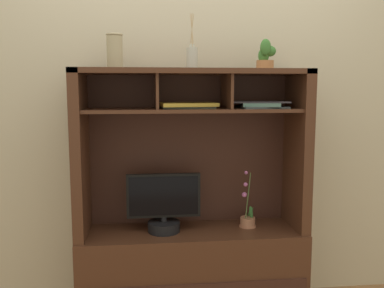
% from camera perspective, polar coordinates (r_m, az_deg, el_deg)
% --- Properties ---
extents(back_wall, '(6.00, 0.02, 2.80)m').
position_cam_1_polar(back_wall, '(2.71, -0.57, 7.51)').
color(back_wall, beige).
rests_on(back_wall, ground).
extents(media_console, '(1.37, 0.45, 1.51)m').
position_cam_1_polar(media_console, '(2.65, -0.02, -12.96)').
color(media_console, '#4A2919').
rests_on(media_console, ground).
extents(tv_monitor, '(0.44, 0.19, 0.36)m').
position_cam_1_polar(tv_monitor, '(2.55, -3.88, -8.59)').
color(tv_monitor, black).
rests_on(tv_monitor, media_console).
extents(potted_orchid, '(0.11, 0.11, 0.35)m').
position_cam_1_polar(potted_orchid, '(2.68, 7.58, -10.07)').
color(potted_orchid, '#AB6E50').
rests_on(potted_orchid, media_console).
extents(magazine_stack_left, '(0.36, 0.28, 0.03)m').
position_cam_1_polar(magazine_stack_left, '(2.47, -0.69, 5.29)').
color(magazine_stack_left, slate).
rests_on(magazine_stack_left, media_console).
extents(magazine_stack_centre, '(0.35, 0.27, 0.04)m').
position_cam_1_polar(magazine_stack_centre, '(2.54, 9.26, 5.32)').
color(magazine_stack_centre, '#394042').
rests_on(magazine_stack_centre, media_console).
extents(diffuser_bottle, '(0.07, 0.07, 0.32)m').
position_cam_1_polar(diffuser_bottle, '(2.49, -0.01, 11.68)').
color(diffuser_bottle, '#B9B9A8').
rests_on(diffuser_bottle, media_console).
extents(potted_succulent, '(0.13, 0.12, 0.18)m').
position_cam_1_polar(potted_succulent, '(2.59, 9.99, 11.46)').
color(potted_succulent, '#B17343').
rests_on(potted_succulent, media_console).
extents(ceramic_vase, '(0.10, 0.10, 0.20)m').
position_cam_1_polar(ceramic_vase, '(2.50, -10.48, 12.33)').
color(ceramic_vase, tan).
rests_on(ceramic_vase, media_console).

